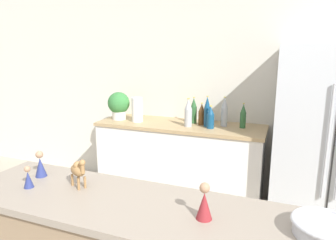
% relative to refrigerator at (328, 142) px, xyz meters
% --- Properties ---
extents(wall_back, '(8.00, 0.06, 2.55)m').
position_rel_refrigerator_xyz_m(wall_back, '(-1.14, 0.41, 0.42)').
color(wall_back, silver).
rests_on(wall_back, ground_plane).
extents(back_counter, '(1.85, 0.63, 0.89)m').
position_rel_refrigerator_xyz_m(back_counter, '(-1.46, 0.08, -0.41)').
color(back_counter, white).
rests_on(back_counter, ground_plane).
extents(refrigerator, '(0.93, 0.76, 1.72)m').
position_rel_refrigerator_xyz_m(refrigerator, '(0.00, 0.00, 0.00)').
color(refrigerator, silver).
rests_on(refrigerator, ground_plane).
extents(potted_plant, '(0.26, 0.26, 0.32)m').
position_rel_refrigerator_xyz_m(potted_plant, '(-2.21, 0.04, 0.20)').
color(potted_plant, silver).
rests_on(potted_plant, back_counter).
extents(paper_towel_roll, '(0.12, 0.12, 0.28)m').
position_rel_refrigerator_xyz_m(paper_towel_roll, '(-1.95, 0.01, 0.17)').
color(paper_towel_roll, white).
rests_on(paper_towel_roll, back_counter).
extents(back_bottle_0, '(0.07, 0.07, 0.33)m').
position_rel_refrigerator_xyz_m(back_bottle_0, '(-1.15, 0.07, 0.18)').
color(back_bottle_0, navy).
rests_on(back_bottle_0, back_counter).
extents(back_bottle_1, '(0.08, 0.08, 0.24)m').
position_rel_refrigerator_xyz_m(back_bottle_1, '(-1.09, -0.00, 0.14)').
color(back_bottle_1, navy).
rests_on(back_bottle_1, back_counter).
extents(back_bottle_2, '(0.08, 0.08, 0.30)m').
position_rel_refrigerator_xyz_m(back_bottle_2, '(-1.33, -0.01, 0.17)').
color(back_bottle_2, '#B2B7BC').
rests_on(back_bottle_2, back_counter).
extents(back_bottle_3, '(0.07, 0.07, 0.29)m').
position_rel_refrigerator_xyz_m(back_bottle_3, '(-1.33, 0.17, 0.17)').
color(back_bottle_3, '#2D6033').
rests_on(back_bottle_3, back_counter).
extents(back_bottle_4, '(0.06, 0.06, 0.26)m').
position_rel_refrigerator_xyz_m(back_bottle_4, '(-0.78, 0.14, 0.15)').
color(back_bottle_4, '#2D6033').
rests_on(back_bottle_4, back_counter).
extents(back_bottle_5, '(0.07, 0.07, 0.32)m').
position_rel_refrigerator_xyz_m(back_bottle_5, '(-0.98, 0.15, 0.18)').
color(back_bottle_5, '#B2B7BC').
rests_on(back_bottle_5, back_counter).
extents(back_bottle_6, '(0.07, 0.07, 0.24)m').
position_rel_refrigerator_xyz_m(back_bottle_6, '(-1.22, 0.12, 0.14)').
color(back_bottle_6, brown).
rests_on(back_bottle_6, back_counter).
extents(fruit_bowl, '(0.24, 0.24, 0.06)m').
position_rel_refrigerator_xyz_m(fruit_bowl, '(-0.22, -1.79, 0.12)').
color(fruit_bowl, '#B7BABF').
rests_on(fruit_bowl, bar_counter).
extents(camel_figurine, '(0.13, 0.11, 0.17)m').
position_rel_refrigerator_xyz_m(camel_figurine, '(-1.38, -1.77, 0.18)').
color(camel_figurine, olive).
rests_on(camel_figurine, bar_counter).
extents(wise_man_figurine_blue, '(0.05, 0.05, 0.12)m').
position_rel_refrigerator_xyz_m(wise_man_figurine_blue, '(-1.63, -1.87, 0.14)').
color(wise_man_figurine_blue, navy).
rests_on(wise_man_figurine_blue, bar_counter).
extents(wise_man_figurine_crimson, '(0.07, 0.07, 0.16)m').
position_rel_refrigerator_xyz_m(wise_man_figurine_crimson, '(-0.68, -1.84, 0.15)').
color(wise_man_figurine_crimson, maroon).
rests_on(wise_man_figurine_crimson, bar_counter).
extents(wise_man_figurine_purple, '(0.07, 0.07, 0.15)m').
position_rel_refrigerator_xyz_m(wise_man_figurine_purple, '(-1.68, -1.73, 0.15)').
color(wise_man_figurine_purple, navy).
rests_on(wise_man_figurine_purple, bar_counter).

